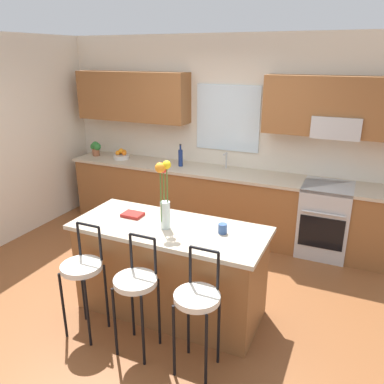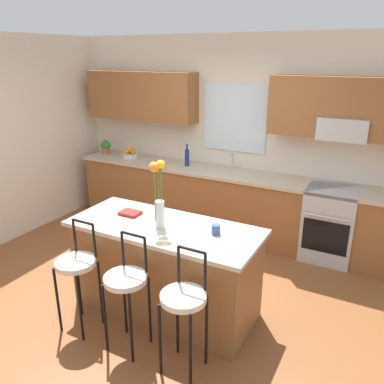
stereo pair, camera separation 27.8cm
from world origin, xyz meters
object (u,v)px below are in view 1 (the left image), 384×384
fruit_bowl_oranges (122,155)px  bottle_olive_oil (181,157)px  bar_stool_far (197,302)px  bar_stool_middle (136,286)px  flower_vase (164,194)px  bar_stool_near (83,271)px  cookbook (133,215)px  mug_ceramic (223,229)px  oven_range (324,219)px  kitchen_island (170,269)px  potted_plant_small (96,148)px

fruit_bowl_oranges → bottle_olive_oil: size_ratio=0.75×
bar_stool_far → bottle_olive_oil: bearing=118.3°
bar_stool_middle → flower_vase: 0.83m
bar_stool_middle → bar_stool_far: 0.55m
bar_stool_near → cookbook: 0.74m
mug_ceramic → fruit_bowl_oranges: size_ratio=0.37×
mug_ceramic → bar_stool_near: bearing=-147.5°
oven_range → bottle_olive_oil: (-2.03, 0.02, 0.59)m
cookbook → flower_vase: bearing=-15.4°
kitchen_island → bottle_olive_oil: (-0.80, 1.90, 0.58)m
oven_range → bar_stool_far: size_ratio=0.88×
kitchen_island → potted_plant_small: bearing=140.2°
bottle_olive_oil → flower_vase: bearing=-68.2°
kitchen_island → bar_stool_far: (0.55, -0.60, 0.17)m
oven_range → mug_ceramic: (-0.73, -1.81, 0.51)m
flower_vase → bar_stool_far: bearing=-44.3°
bottle_olive_oil → bar_stool_middle: bearing=-72.3°
bar_stool_near → fruit_bowl_oranges: size_ratio=4.34×
bar_stool_middle → cookbook: bar_stool_middle is taller
fruit_bowl_oranges → bar_stool_far: bearing=-46.8°
oven_range → bottle_olive_oil: 2.12m
bar_stool_near → bar_stool_middle: same height
oven_range → bar_stool_near: 3.06m
oven_range → bar_stool_middle: bar_stool_middle is taller
bar_stool_near → bar_stool_middle: size_ratio=1.00×
cookbook → bottle_olive_oil: (-0.36, 1.84, 0.11)m
bar_stool_middle → bar_stool_near: bearing=180.0°
bar_stool_near → cookbook: size_ratio=5.21×
fruit_bowl_oranges → potted_plant_small: size_ratio=1.06×
bar_stool_middle → bottle_olive_oil: size_ratio=3.27×
mug_ceramic → flower_vase: bearing=-167.2°
oven_range → potted_plant_small: size_ratio=4.07×
bar_stool_middle → bottle_olive_oil: bearing=107.7°
fruit_bowl_oranges → flower_vase: bearing=-47.6°
potted_plant_small → bar_stool_near: bearing=-55.4°
bar_stool_far → flower_vase: flower_vase is taller
bar_stool_far → flower_vase: bearing=135.7°
kitchen_island → flower_vase: flower_vase is taller
fruit_bowl_oranges → kitchen_island: bearing=-46.6°
fruit_bowl_oranges → potted_plant_small: 0.48m
bottle_olive_oil → fruit_bowl_oranges: bearing=179.8°
potted_plant_small → kitchen_island: bearing=-39.8°
flower_vase → potted_plant_small: bearing=139.2°
kitchen_island → mug_ceramic: size_ratio=20.45×
oven_range → kitchen_island: 2.25m
bar_stool_near → bottle_olive_oil: 2.55m
potted_plant_small → flower_vase: bearing=-40.8°
cookbook → bottle_olive_oil: 1.88m
oven_range → kitchen_island: bearing=-123.3°
oven_range → fruit_bowl_oranges: (-3.04, 0.03, 0.52)m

